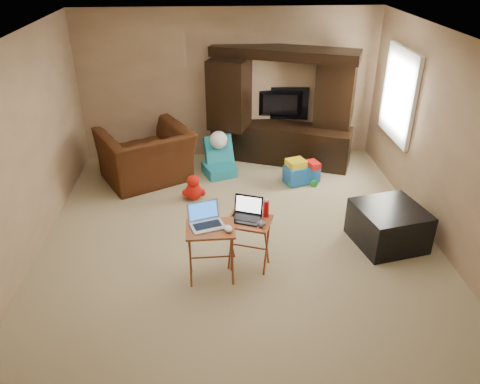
{
  "coord_description": "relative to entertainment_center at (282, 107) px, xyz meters",
  "views": [
    {
      "loc": [
        -0.31,
        -5.02,
        3.41
      ],
      "look_at": [
        0.0,
        -0.2,
        0.8
      ],
      "focal_mm": 35.0,
      "sensor_mm": 36.0,
      "label": 1
    }
  ],
  "objects": [
    {
      "name": "wall_right",
      "position": [
        1.63,
        -2.43,
        0.29
      ],
      "size": [
        0.0,
        5.5,
        5.5
      ],
      "primitive_type": "plane",
      "rotation": [
        1.57,
        0.0,
        -1.57
      ],
      "color": "tan",
      "rests_on": "ground"
    },
    {
      "name": "wall_front",
      "position": [
        -0.87,
        -5.18,
        0.29
      ],
      "size": [
        5.0,
        0.0,
        5.0
      ],
      "primitive_type": "plane",
      "rotation": [
        -1.57,
        0.0,
        0.0
      ],
      "color": "tan",
      "rests_on": "ground"
    },
    {
      "name": "wall_left",
      "position": [
        -3.37,
        -2.43,
        0.29
      ],
      "size": [
        0.0,
        5.5,
        5.5
      ],
      "primitive_type": "plane",
      "rotation": [
        1.57,
        0.0,
        1.57
      ],
      "color": "tan",
      "rests_on": "ground"
    },
    {
      "name": "water_bottle",
      "position": [
        -0.59,
        -2.91,
        -0.23
      ],
      "size": [
        0.06,
        0.06,
        0.19
      ],
      "primitive_type": "cylinder",
      "color": "red",
      "rests_on": "tray_table_right"
    },
    {
      "name": "tray_table_left",
      "position": [
        -1.23,
        -3.2,
        -0.62
      ],
      "size": [
        0.54,
        0.43,
        0.68
      ],
      "primitive_type": "cube",
      "rotation": [
        0.0,
        0.0,
        0.02
      ],
      "color": "#9F4D26",
      "rests_on": "floor"
    },
    {
      "name": "mouse_right",
      "position": [
        -0.66,
        -3.11,
        -0.31
      ],
      "size": [
        0.11,
        0.14,
        0.05
      ],
      "primitive_type": "ellipsoid",
      "rotation": [
        0.0,
        0.0,
        -0.23
      ],
      "color": "#3C3B40",
      "rests_on": "tray_table_right"
    },
    {
      "name": "laptop_left",
      "position": [
        -1.26,
        -3.17,
        -0.16
      ],
      "size": [
        0.43,
        0.39,
        0.24
      ],
      "primitive_type": "cube",
      "rotation": [
        0.0,
        0.0,
        0.31
      ],
      "color": "#B4B4B9",
      "rests_on": "tray_table_left"
    },
    {
      "name": "floor",
      "position": [
        -0.87,
        -2.43,
        -0.96
      ],
      "size": [
        5.5,
        5.5,
        0.0
      ],
      "primitive_type": "plane",
      "color": "tan",
      "rests_on": "ground"
    },
    {
      "name": "push_toy",
      "position": [
        0.21,
        -0.9,
        -0.76
      ],
      "size": [
        0.64,
        0.54,
        0.41
      ],
      "primitive_type": null,
      "rotation": [
        0.0,
        0.0,
        0.33
      ],
      "color": "#165CB3",
      "rests_on": "floor"
    },
    {
      "name": "entertainment_center",
      "position": [
        0.0,
        0.0,
        0.0
      ],
      "size": [
        2.41,
        1.4,
        1.93
      ],
      "primitive_type": "cube",
      "rotation": [
        0.0,
        0.0,
        -0.37
      ],
      "color": "black",
      "rests_on": "floor"
    },
    {
      "name": "plush_toy",
      "position": [
        -1.47,
        -1.33,
        -0.77
      ],
      "size": [
        0.36,
        0.3,
        0.4
      ],
      "primitive_type": null,
      "color": "red",
      "rests_on": "floor"
    },
    {
      "name": "recliner",
      "position": [
        -2.22,
        -0.64,
        -0.54
      ],
      "size": [
        1.68,
        1.62,
        0.84
      ],
      "primitive_type": "imported",
      "rotation": [
        0.0,
        0.0,
        3.64
      ],
      "color": "#47250F",
      "rests_on": "floor"
    },
    {
      "name": "ceiling",
      "position": [
        -0.87,
        -2.43,
        1.54
      ],
      "size": [
        5.5,
        5.5,
        0.0
      ],
      "primitive_type": "plane",
      "rotation": [
        3.14,
        0.0,
        0.0
      ],
      "color": "silver",
      "rests_on": "ground"
    },
    {
      "name": "mouse_left",
      "position": [
        -1.04,
        -3.27,
        -0.25
      ],
      "size": [
        0.12,
        0.16,
        0.06
      ],
      "primitive_type": "ellipsoid",
      "rotation": [
        0.0,
        0.0,
        0.28
      ],
      "color": "silver",
      "rests_on": "tray_table_left"
    },
    {
      "name": "laptop_right",
      "position": [
        -0.83,
        -2.97,
        -0.21
      ],
      "size": [
        0.4,
        0.37,
        0.24
      ],
      "primitive_type": "cube",
      "rotation": [
        0.0,
        0.0,
        -0.36
      ],
      "color": "black",
      "rests_on": "tray_table_right"
    },
    {
      "name": "window_frame",
      "position": [
        1.59,
        -0.88,
        0.44
      ],
      "size": [
        0.06,
        1.14,
        1.34
      ],
      "primitive_type": "cube",
      "color": "white",
      "rests_on": "ground"
    },
    {
      "name": "ottoman",
      "position": [
        1.0,
        -2.62,
        -0.71
      ],
      "size": [
        0.93,
        0.93,
        0.5
      ],
      "primitive_type": "cube",
      "rotation": [
        0.0,
        0.0,
        0.22
      ],
      "color": "black",
      "rests_on": "floor"
    },
    {
      "name": "tray_table_right",
      "position": [
        -0.79,
        -2.99,
        -0.65
      ],
      "size": [
        0.59,
        0.53,
        0.63
      ],
      "primitive_type": "cube",
      "rotation": [
        0.0,
        0.0,
        -0.34
      ],
      "color": "#974824",
      "rests_on": "floor"
    },
    {
      "name": "window_pane",
      "position": [
        1.61,
        -0.88,
        0.44
      ],
      "size": [
        0.0,
        1.2,
        1.2
      ],
      "primitive_type": "plane",
      "rotation": [
        1.57,
        0.0,
        -1.57
      ],
      "color": "white",
      "rests_on": "ground"
    },
    {
      "name": "wall_back",
      "position": [
        -0.87,
        0.32,
        0.29
      ],
      "size": [
        5.0,
        0.0,
        5.0
      ],
      "primitive_type": "plane",
      "rotation": [
        1.57,
        0.0,
        0.0
      ],
      "color": "tan",
      "rests_on": "ground"
    },
    {
      "name": "child_rocker",
      "position": [
        -1.07,
        -0.53,
        -0.65
      ],
      "size": [
        0.63,
        0.67,
        0.63
      ],
      "primitive_type": null,
      "rotation": [
        0.0,
        0.0,
        0.36
      ],
      "color": "teal",
      "rests_on": "floor"
    },
    {
      "name": "television",
      "position": [
        0.0,
        0.23,
        -0.04
      ],
      "size": [
        0.99,
        0.24,
        0.56
      ],
      "primitive_type": "imported",
      "rotation": [
        0.0,
        0.0,
        3.02
      ],
      "color": "black",
      "rests_on": "entertainment_center"
    }
  ]
}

